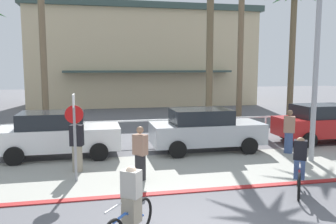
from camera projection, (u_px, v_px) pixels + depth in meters
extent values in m
plane|color=#5B5B60|center=(136.00, 137.00, 16.82)|extent=(80.00, 80.00, 0.00)
cube|color=#9E9E93|center=(158.00, 171.00, 11.19)|extent=(44.00, 4.00, 0.02)
cube|color=maroon|center=(172.00, 192.00, 9.25)|extent=(44.00, 0.24, 0.03)
cube|color=beige|center=(142.00, 60.00, 32.75)|extent=(19.36, 8.82, 8.07)
cube|color=#384C47|center=(141.00, 13.00, 32.21)|extent=(19.96, 9.42, 0.50)
cube|color=#384C47|center=(150.00, 71.00, 28.12)|extent=(13.55, 1.20, 0.16)
cylinder|color=white|center=(140.00, 121.00, 15.24)|extent=(21.48, 0.08, 0.08)
cylinder|color=white|center=(55.00, 135.00, 14.57)|extent=(0.08, 0.08, 1.00)
cylinder|color=white|center=(113.00, 133.00, 15.06)|extent=(0.08, 0.08, 1.00)
cylinder|color=white|center=(167.00, 131.00, 15.55)|extent=(0.08, 0.08, 1.00)
cylinder|color=white|center=(218.00, 129.00, 16.04)|extent=(0.08, 0.08, 1.00)
cylinder|color=white|center=(265.00, 127.00, 16.54)|extent=(0.08, 0.08, 1.00)
cylinder|color=white|center=(310.00, 125.00, 17.03)|extent=(0.08, 0.08, 1.00)
cylinder|color=gray|center=(75.00, 145.00, 10.06)|extent=(0.08, 0.08, 2.20)
cube|color=white|center=(74.00, 100.00, 9.90)|extent=(0.04, 0.56, 0.36)
cylinder|color=red|center=(74.00, 114.00, 9.95)|extent=(0.52, 0.03, 0.52)
cylinder|color=#9EA0A5|center=(317.00, 55.00, 11.93)|extent=(0.18, 0.18, 7.50)
cylinder|color=#756047|center=(43.00, 53.00, 19.11)|extent=(0.36, 0.36, 8.22)
cylinder|color=brown|center=(210.00, 49.00, 17.98)|extent=(0.36, 0.36, 8.51)
cylinder|color=#756047|center=(241.00, 45.00, 21.40)|extent=(0.36, 0.36, 9.37)
cylinder|color=brown|center=(292.00, 58.00, 20.96)|extent=(0.36, 0.36, 7.79)
cube|color=white|center=(60.00, 138.00, 12.91)|extent=(4.40, 1.80, 0.80)
cube|color=#1E2328|center=(52.00, 120.00, 12.77)|extent=(2.29, 1.58, 0.56)
cylinder|color=black|center=(98.00, 142.00, 14.12)|extent=(0.66, 0.22, 0.66)
cylinder|color=black|center=(99.00, 152.00, 12.37)|extent=(0.66, 0.22, 0.66)
cylinder|color=black|center=(24.00, 145.00, 13.54)|extent=(0.66, 0.22, 0.66)
cylinder|color=black|center=(14.00, 156.00, 11.79)|extent=(0.66, 0.22, 0.66)
cube|color=#B2B7BC|center=(207.00, 133.00, 13.86)|extent=(4.40, 1.80, 0.80)
cube|color=#1E2328|center=(201.00, 116.00, 13.72)|extent=(2.29, 1.58, 0.56)
cylinder|color=black|center=(231.00, 137.00, 15.07)|extent=(0.66, 0.22, 0.66)
cylinder|color=black|center=(249.00, 146.00, 13.33)|extent=(0.66, 0.22, 0.66)
cylinder|color=black|center=(167.00, 140.00, 14.49)|extent=(0.66, 0.22, 0.66)
cylinder|color=black|center=(178.00, 150.00, 12.75)|extent=(0.66, 0.22, 0.66)
cube|color=red|center=(326.00, 126.00, 15.51)|extent=(4.40, 1.80, 0.80)
cube|color=#1E2328|center=(321.00, 111.00, 15.37)|extent=(2.29, 1.58, 0.56)
cylinder|color=black|center=(286.00, 132.00, 16.15)|extent=(0.66, 0.22, 0.66)
cylinder|color=black|center=(309.00, 140.00, 14.40)|extent=(0.66, 0.22, 0.66)
torus|color=black|center=(143.00, 215.00, 7.08)|extent=(0.48, 0.61, 0.72)
cylinder|color=#2851A8|center=(134.00, 214.00, 6.76)|extent=(0.46, 0.58, 0.35)
cylinder|color=#2851A8|center=(119.00, 218.00, 6.27)|extent=(0.27, 0.33, 0.07)
cylinder|color=#2851A8|center=(132.00, 213.00, 6.66)|extent=(0.05, 0.05, 0.44)
cylinder|color=silver|center=(113.00, 208.00, 6.06)|extent=(0.33, 0.42, 0.04)
cube|color=gray|center=(132.00, 210.00, 6.66)|extent=(0.42, 0.42, 0.52)
cube|color=#B7B2A8|center=(131.00, 184.00, 6.59)|extent=(0.43, 0.41, 0.52)
sphere|color=beige|center=(131.00, 172.00, 6.56)|extent=(0.22, 0.22, 0.22)
torus|color=black|center=(299.00, 187.00, 8.77)|extent=(0.43, 0.64, 0.72)
torus|color=black|center=(299.00, 174.00, 9.80)|extent=(0.43, 0.64, 0.72)
cylinder|color=red|center=(299.00, 172.00, 9.47)|extent=(0.41, 0.61, 0.35)
cylinder|color=red|center=(299.00, 173.00, 8.96)|extent=(0.25, 0.35, 0.07)
cylinder|color=red|center=(299.00, 171.00, 9.37)|extent=(0.05, 0.05, 0.44)
cylinder|color=silver|center=(300.00, 165.00, 8.75)|extent=(0.30, 0.44, 0.04)
cube|color=#384C7A|center=(299.00, 169.00, 9.36)|extent=(0.41, 0.42, 0.52)
cube|color=black|center=(300.00, 150.00, 9.30)|extent=(0.43, 0.40, 0.52)
sphere|color=#9E7556|center=(301.00, 141.00, 9.27)|extent=(0.22, 0.22, 0.22)
cylinder|color=#384C7A|center=(289.00, 143.00, 13.50)|extent=(0.43, 0.43, 0.82)
cube|color=#93705B|center=(289.00, 125.00, 13.41)|extent=(0.47, 0.41, 0.63)
sphere|color=brown|center=(290.00, 113.00, 13.36)|extent=(0.22, 0.22, 0.22)
cylinder|color=gray|center=(77.00, 159.00, 11.08)|extent=(0.39, 0.39, 0.86)
cube|color=black|center=(77.00, 135.00, 10.99)|extent=(0.45, 0.36, 0.66)
sphere|color=brown|center=(76.00, 120.00, 10.93)|extent=(0.24, 0.24, 0.24)
cylinder|color=#232326|center=(140.00, 168.00, 10.26)|extent=(0.45, 0.45, 0.77)
cube|color=#93705B|center=(140.00, 145.00, 10.17)|extent=(0.46, 0.47, 0.60)
sphere|color=#9E7556|center=(140.00, 130.00, 10.11)|extent=(0.21, 0.21, 0.21)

